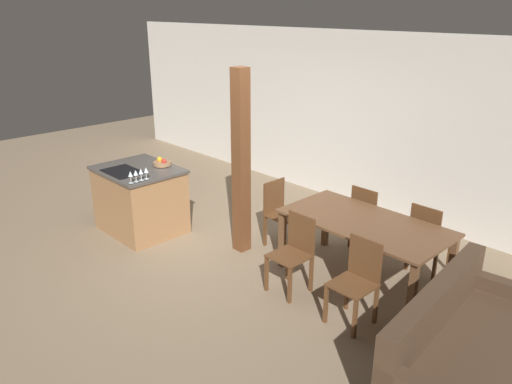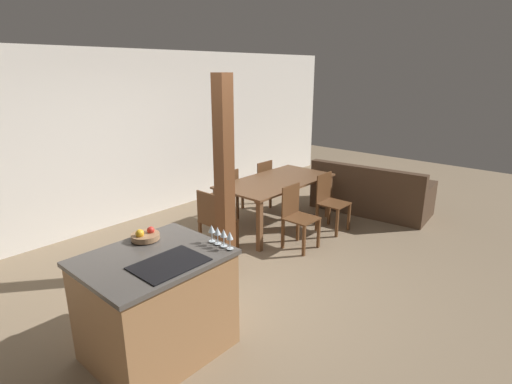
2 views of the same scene
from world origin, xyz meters
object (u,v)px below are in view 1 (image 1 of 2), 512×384
at_px(fruit_bowl, 162,163).
at_px(wine_glass_middle, 136,173).
at_px(dining_table, 364,228).
at_px(dining_chair_head_end, 280,212).
at_px(dining_chair_far_left, 368,216).
at_px(wine_glass_end, 146,171).
at_px(timber_post, 241,164).
at_px(dining_chair_near_right, 357,280).
at_px(wine_glass_far, 141,172).
at_px(kitchen_island, 140,199).
at_px(dining_chair_far_right, 428,237).
at_px(couch, 468,356).
at_px(dining_chair_near_left, 294,252).
at_px(wine_glass_near, 130,174).

bearing_deg(fruit_bowl, wine_glass_middle, -60.04).
distance_m(dining_table, dining_chair_head_end, 1.33).
bearing_deg(dining_chair_far_left, fruit_bowl, 31.68).
relative_size(wine_glass_end, dining_chair_far_left, 0.18).
bearing_deg(wine_glass_end, fruit_bowl, 127.08).
distance_m(wine_glass_end, timber_post, 1.24).
xyz_separation_m(dining_chair_near_right, timber_post, (-1.98, 0.25, 0.72)).
distance_m(wine_glass_far, dining_chair_near_right, 3.04).
height_order(kitchen_island, wine_glass_middle, wine_glass_middle).
xyz_separation_m(dining_chair_far_right, couch, (1.20, -1.52, -0.18)).
height_order(dining_table, dining_chair_head_end, dining_chair_head_end).
bearing_deg(couch, fruit_bowl, 83.70).
height_order(wine_glass_end, dining_table, wine_glass_end).
bearing_deg(dining_chair_head_end, dining_chair_near_left, -128.81).
bearing_deg(dining_chair_near_left, timber_post, 167.74).
relative_size(wine_glass_middle, dining_chair_near_left, 0.18).
xyz_separation_m(wine_glass_end, dining_chair_far_right, (2.91, 1.99, -0.59)).
xyz_separation_m(wine_glass_near, dining_chair_near_right, (2.91, 0.78, -0.59)).
bearing_deg(dining_table, timber_post, -163.25).
height_order(dining_chair_near_left, timber_post, timber_post).
distance_m(wine_glass_end, dining_table, 2.82).
bearing_deg(wine_glass_end, dining_chair_far_right, 34.26).
distance_m(dining_chair_near_left, couch, 2.06).
distance_m(dining_chair_head_end, couch, 3.05).
bearing_deg(wine_glass_far, dining_chair_near_left, 16.94).
bearing_deg(dining_chair_near_left, kitchen_island, -171.56).
distance_m(dining_chair_far_left, dining_chair_far_right, 0.85).
distance_m(kitchen_island, fruit_bowl, 0.61).
bearing_deg(dining_table, dining_chair_far_left, 120.64).
bearing_deg(wine_glass_end, dining_chair_near_left, 15.01).
bearing_deg(fruit_bowl, timber_post, 13.70).
xyz_separation_m(fruit_bowl, dining_chair_near_right, (3.28, 0.07, -0.51)).
xyz_separation_m(dining_table, dining_chair_near_left, (-0.42, -0.72, -0.20)).
height_order(wine_glass_middle, dining_chair_near_right, wine_glass_middle).
height_order(dining_chair_far_right, timber_post, timber_post).
bearing_deg(wine_glass_far, kitchen_island, 153.89).
xyz_separation_m(wine_glass_near, dining_chair_near_left, (2.07, 0.78, -0.59)).
bearing_deg(fruit_bowl, dining_chair_near_left, 1.65).
height_order(dining_chair_near_left, couch, dining_chair_near_left).
xyz_separation_m(wine_glass_middle, dining_chair_far_left, (2.07, 2.14, -0.59)).
relative_size(fruit_bowl, couch, 0.13).
bearing_deg(wine_glass_end, wine_glass_middle, -90.00).
xyz_separation_m(dining_chair_near_right, dining_chair_head_end, (-1.74, 0.72, 0.00)).
xyz_separation_m(dining_chair_near_left, dining_chair_far_right, (0.85, 1.43, 0.00)).
height_order(wine_glass_middle, dining_table, wine_glass_middle).
height_order(kitchen_island, dining_chair_head_end, kitchen_island).
bearing_deg(wine_glass_far, dining_chair_near_right, 12.19).
xyz_separation_m(wine_glass_end, couch, (4.12, 0.46, -0.76)).
bearing_deg(kitchen_island, dining_table, 20.11).
height_order(fruit_bowl, timber_post, timber_post).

